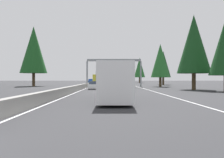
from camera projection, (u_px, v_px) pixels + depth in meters
name	position (u px, v px, depth m)	size (l,w,h in m)	color
ground_plane	(93.00, 85.00, 65.44)	(320.00, 320.00, 0.00)	#2D2D30
median_barrier	(96.00, 83.00, 85.44)	(180.00, 0.56, 0.90)	gray
shoulder_stripe_right	(129.00, 84.00, 75.53)	(160.00, 0.16, 0.01)	silver
shoulder_stripe_median	(96.00, 84.00, 75.45)	(160.00, 0.16, 0.01)	silver
sign_gantry_overhead	(115.00, 65.00, 51.15)	(0.50, 12.68, 6.44)	gray
bus_far_right	(114.00, 81.00, 20.04)	(11.50, 2.55, 3.10)	white
sedan_far_left	(94.00, 85.00, 41.35)	(4.40, 1.80, 1.47)	white
box_truck_mid_center	(99.00, 80.00, 57.34)	(8.50, 2.40, 2.95)	gold
sedan_mid_left	(119.00, 81.00, 105.60)	(4.40, 1.80, 1.47)	slate
pickup_near_center	(118.00, 81.00, 114.76)	(5.60, 2.00, 1.86)	#2D6B38
sedan_distant_a	(111.00, 82.00, 89.05)	(4.40, 1.80, 1.47)	maroon
oncoming_near	(91.00, 81.00, 90.50)	(5.60, 2.00, 1.86)	#1E4793
conifer_right_near	(194.00, 44.00, 38.74)	(5.75, 5.75, 13.06)	#4C3823
conifer_right_mid	(160.00, 61.00, 53.61)	(4.53, 4.53, 10.29)	#4C3823
conifer_right_far	(163.00, 64.00, 70.71)	(4.74, 4.74, 10.77)	#4C3823
conifer_right_distant	(140.00, 68.00, 105.99)	(5.24, 5.24, 11.92)	#4C3823
conifer_left_near	(34.00, 50.00, 57.16)	(6.76, 6.76, 15.36)	#4C3823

